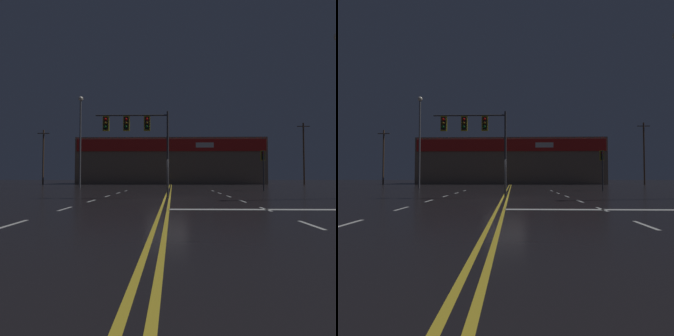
{
  "view_description": "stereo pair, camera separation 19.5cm",
  "coord_description": "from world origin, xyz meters",
  "views": [
    {
      "loc": [
        0.34,
        -16.47,
        1.36
      ],
      "look_at": [
        0.0,
        2.54,
        2.0
      ],
      "focal_mm": 28.0,
      "sensor_mm": 36.0,
      "label": 1
    },
    {
      "loc": [
        0.54,
        -16.47,
        1.36
      ],
      "look_at": [
        0.0,
        2.54,
        2.0
      ],
      "focal_mm": 28.0,
      "sensor_mm": 36.0,
      "label": 2
    }
  ],
  "objects": [
    {
      "name": "building_backdrop",
      "position": [
        0.0,
        35.36,
        4.28
      ],
      "size": [
        34.67,
        10.23,
        8.54
      ],
      "color": "#7A6651",
      "rests_on": "ground"
    },
    {
      "name": "streetlight_near_right",
      "position": [
        -10.83,
        14.81,
        6.95
      ],
      "size": [
        0.56,
        0.56,
        11.14
      ],
      "color": "#59595E",
      "rests_on": "ground"
    },
    {
      "name": "traffic_signal_corner_northeast",
      "position": [
        9.29,
        9.51,
        2.91
      ],
      "size": [
        0.42,
        0.36,
        3.96
      ],
      "color": "#38383D",
      "rests_on": "ground"
    },
    {
      "name": "traffic_signal_median",
      "position": [
        -2.03,
        0.56,
        4.45
      ],
      "size": [
        4.83,
        0.36,
        5.66
      ],
      "color": "#38383D",
      "rests_on": "ground"
    },
    {
      "name": "ground_plane",
      "position": [
        0.0,
        0.0,
        0.0
      ],
      "size": [
        200.0,
        200.0,
        0.0
      ],
      "primitive_type": "plane",
      "color": "black"
    },
    {
      "name": "utility_pole_row",
      "position": [
        1.47,
        29.87,
        5.37
      ],
      "size": [
        48.48,
        0.26,
        10.88
      ],
      "color": "#4C3828",
      "rests_on": "ground"
    },
    {
      "name": "road_markings",
      "position": [
        0.7,
        -0.91,
        0.0
      ],
      "size": [
        12.59,
        60.0,
        0.01
      ],
      "color": "gold",
      "rests_on": "ground"
    }
  ]
}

